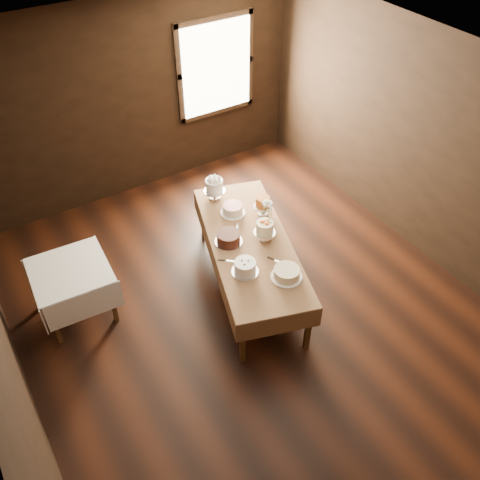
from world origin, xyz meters
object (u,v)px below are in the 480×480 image
(cake_swirl, at_px, (245,267))
(cake_meringue, at_px, (214,190))
(side_table, at_px, (70,275))
(cake_cream, at_px, (287,273))
(cake_lattice, at_px, (233,210))
(cake_server_d, at_px, (268,223))
(flower_vase, at_px, (267,220))
(cake_caramel, at_px, (263,207))
(cake_chocolate, at_px, (228,238))
(cake_server_b, at_px, (280,262))
(cake_flowers, at_px, (265,232))
(cake_server_c, at_px, (237,227))
(cake_server_e, at_px, (233,261))
(display_table, at_px, (250,245))

(cake_swirl, bearing_deg, cake_meringue, 73.94)
(side_table, relative_size, cake_meringue, 3.10)
(cake_cream, bearing_deg, cake_lattice, 86.30)
(cake_server_d, xyz_separation_m, flower_vase, (-0.02, 0.00, 0.05))
(cake_server_d, bearing_deg, cake_caramel, 51.59)
(cake_server_d, bearing_deg, cake_chocolate, 155.71)
(cake_server_b, distance_m, cake_server_d, 0.70)
(side_table, relative_size, cake_server_b, 3.65)
(cake_caramel, relative_size, cake_server_d, 1.10)
(cake_swirl, bearing_deg, flower_vase, 40.07)
(side_table, bearing_deg, cake_swirl, -33.42)
(cake_server_b, xyz_separation_m, cake_server_d, (0.28, 0.64, 0.00))
(cake_lattice, relative_size, cake_server_b, 1.29)
(cake_lattice, xyz_separation_m, cake_chocolate, (-0.32, -0.43, 0.01))
(cake_lattice, relative_size, cake_caramel, 1.17)
(cake_lattice, distance_m, flower_vase, 0.46)
(cake_flowers, bearing_deg, cake_chocolate, 154.34)
(cake_server_b, bearing_deg, cake_chocolate, -179.45)
(side_table, height_order, cake_cream, cake_cream)
(cake_meringue, xyz_separation_m, cake_flowers, (0.09, -1.00, -0.01))
(cake_lattice, distance_m, cake_cream, 1.25)
(cake_server_c, height_order, cake_server_e, same)
(cake_cream, height_order, cake_server_d, cake_cream)
(cake_chocolate, bearing_deg, side_table, 162.25)
(side_table, xyz_separation_m, cake_meringue, (2.00, 0.27, 0.23))
(cake_lattice, height_order, cake_server_c, cake_lattice)
(side_table, height_order, flower_vase, flower_vase)
(cake_flowers, xyz_separation_m, cake_server_e, (-0.50, -0.12, -0.11))
(cake_meringue, distance_m, cake_chocolate, 0.87)
(side_table, bearing_deg, cake_flowers, -19.24)
(cake_meringue, bearing_deg, cake_server_e, -110.17)
(cake_server_b, xyz_separation_m, cake_server_e, (-0.44, 0.30, 0.00))
(cake_meringue, distance_m, cake_server_d, 0.84)
(side_table, height_order, cake_meringue, cake_meringue)
(cake_caramel, xyz_separation_m, cake_chocolate, (-0.62, -0.23, -0.05))
(cake_caramel, height_order, cake_swirl, cake_caramel)
(cake_server_e, distance_m, flower_vase, 0.77)
(flower_vase, bearing_deg, cake_lattice, 122.36)
(cake_chocolate, bearing_deg, display_table, -31.16)
(cake_cream, bearing_deg, cake_server_c, 90.91)
(cake_server_e, bearing_deg, cake_server_d, 65.66)
(cake_caramel, height_order, cake_chocolate, cake_caramel)
(display_table, relative_size, flower_vase, 20.93)
(cake_server_c, relative_size, cake_server_d, 1.00)
(cake_lattice, height_order, flower_vase, flower_vase)
(cake_chocolate, bearing_deg, cake_server_c, 37.54)
(cake_chocolate, bearing_deg, cake_server_e, -112.86)
(side_table, distance_m, cake_lattice, 2.04)
(display_table, xyz_separation_m, cake_lattice, (0.10, 0.56, 0.11))
(cake_meringue, distance_m, flower_vase, 0.83)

